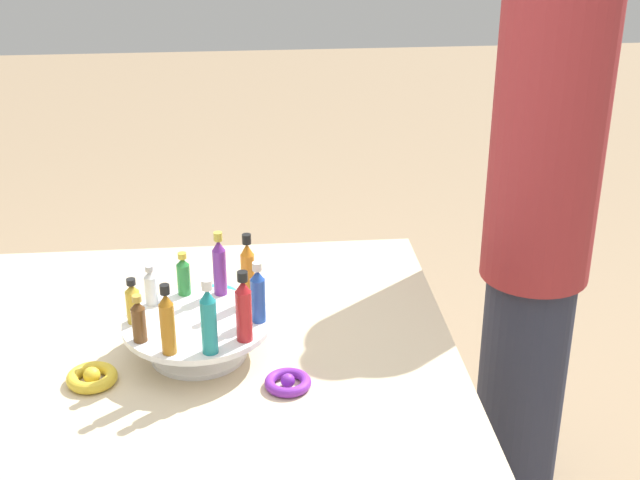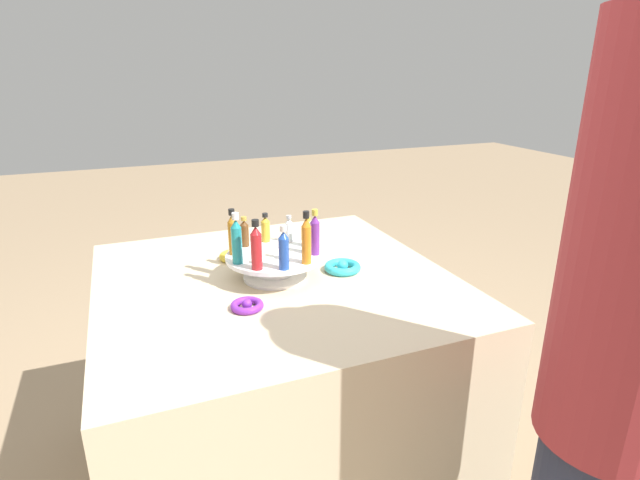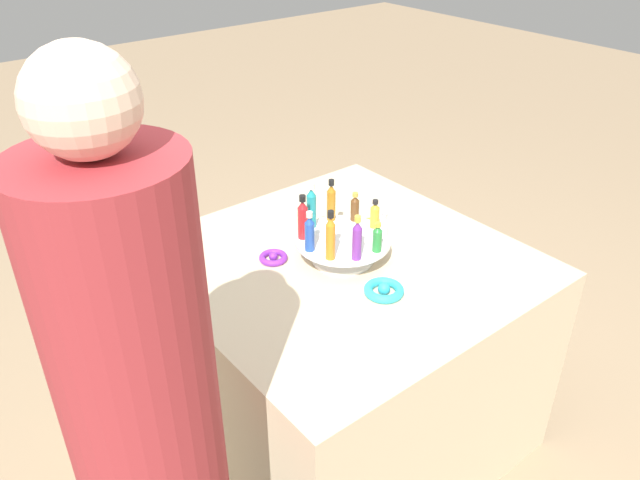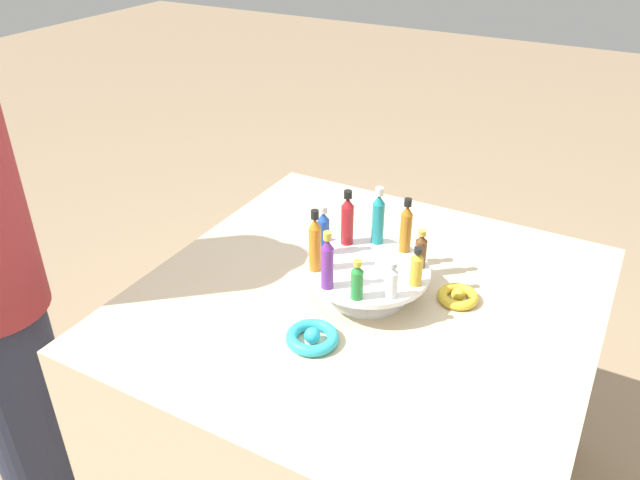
# 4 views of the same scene
# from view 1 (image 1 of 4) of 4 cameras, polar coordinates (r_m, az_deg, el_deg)

# --- Properties ---
(display_stand) EXTENTS (0.29, 0.29, 0.08)m
(display_stand) POSITION_cam_1_polar(r_m,az_deg,el_deg) (1.74, -7.83, -5.95)
(display_stand) COLOR white
(display_stand) RESTS_ON party_table
(bottle_amber) EXTENTS (0.03, 0.03, 0.14)m
(bottle_amber) POSITION_cam_1_polar(r_m,az_deg,el_deg) (1.61, -9.75, -5.19)
(bottle_amber) COLOR #AD6B19
(bottle_amber) RESTS_ON display_stand
(bottle_teal) EXTENTS (0.03, 0.03, 0.15)m
(bottle_teal) POSITION_cam_1_polar(r_m,az_deg,el_deg) (1.60, -7.14, -5.07)
(bottle_teal) COLOR teal
(bottle_teal) RESTS_ON display_stand
(bottle_red) EXTENTS (0.03, 0.03, 0.14)m
(bottle_red) POSITION_cam_1_polar(r_m,az_deg,el_deg) (1.63, -4.91, -4.42)
(bottle_red) COLOR #B21E23
(bottle_red) RESTS_ON display_stand
(bottle_blue) EXTENTS (0.03, 0.03, 0.12)m
(bottle_blue) POSITION_cam_1_polar(r_m,az_deg,el_deg) (1.69, -3.99, -3.49)
(bottle_blue) COLOR #234CAD
(bottle_blue) RESTS_ON display_stand
(bottle_orange) EXTENTS (0.03, 0.03, 0.15)m
(bottle_orange) POSITION_cam_1_polar(r_m,az_deg,el_deg) (1.75, -4.64, -2.07)
(bottle_orange) COLOR orange
(bottle_orange) RESTS_ON display_stand
(bottle_purple) EXTENTS (0.03, 0.03, 0.14)m
(bottle_purple) POSITION_cam_1_polar(r_m,az_deg,el_deg) (1.80, -6.45, -1.66)
(bottle_purple) COLOR #702D93
(bottle_purple) RESTS_ON display_stand
(bottle_green) EXTENTS (0.03, 0.03, 0.09)m
(bottle_green) POSITION_cam_1_polar(r_m,az_deg,el_deg) (1.81, -8.73, -2.25)
(bottle_green) COLOR #288438
(bottle_green) RESTS_ON display_stand
(bottle_clear) EXTENTS (0.02, 0.02, 0.08)m
(bottle_clear) POSITION_cam_1_polar(r_m,az_deg,el_deg) (1.79, -10.78, -2.96)
(bottle_clear) COLOR silver
(bottle_clear) RESTS_ON display_stand
(bottle_gold) EXTENTS (0.03, 0.03, 0.09)m
(bottle_gold) POSITION_cam_1_polar(r_m,az_deg,el_deg) (1.73, -11.89, -3.93)
(bottle_gold) COLOR gold
(bottle_gold) RESTS_ON display_stand
(bottle_brown) EXTENTS (0.03, 0.03, 0.09)m
(bottle_brown) POSITION_cam_1_polar(r_m,az_deg,el_deg) (1.66, -11.53, -5.04)
(bottle_brown) COLOR brown
(bottle_brown) RESTS_ON display_stand
(ribbon_bow_teal) EXTENTS (0.11, 0.11, 0.03)m
(ribbon_bow_teal) POSITION_cam_1_polar(r_m,az_deg,el_deg) (1.94, -6.78, -3.73)
(ribbon_bow_teal) COLOR #2DB7CC
(ribbon_bow_teal) RESTS_ON party_table
(ribbon_bow_gold) EXTENTS (0.09, 0.09, 0.03)m
(ribbon_bow_gold) POSITION_cam_1_polar(r_m,az_deg,el_deg) (1.72, -14.39, -8.50)
(ribbon_bow_gold) COLOR gold
(ribbon_bow_gold) RESTS_ON party_table
(ribbon_bow_purple) EXTENTS (0.09, 0.09, 0.03)m
(ribbon_bow_purple) POSITION_cam_1_polar(r_m,az_deg,el_deg) (1.65, -2.07, -9.08)
(ribbon_bow_purple) COLOR purple
(ribbon_bow_purple) RESTS_ON party_table
(person_figure) EXTENTS (0.26, 0.26, 1.55)m
(person_figure) POSITION_cam_1_polar(r_m,az_deg,el_deg) (2.21, 13.81, 0.93)
(person_figure) COLOR #282D42
(person_figure) RESTS_ON ground_plane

